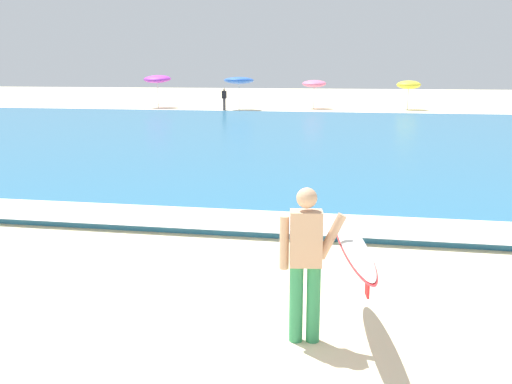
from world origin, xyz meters
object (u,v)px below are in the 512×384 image
at_px(beach_umbrella_1, 239,80).
at_px(beach_umbrella_3, 409,85).
at_px(surfer_with_board, 327,252).
at_px(beach_umbrella_2, 314,84).
at_px(beachgoer_near_row_left, 224,98).
at_px(beach_umbrella_0, 157,79).

relative_size(beach_umbrella_1, beach_umbrella_3, 1.12).
height_order(surfer_with_board, beach_umbrella_2, beach_umbrella_2).
bearing_deg(beachgoer_near_row_left, beach_umbrella_0, 161.62).
bearing_deg(beach_umbrella_0, beach_umbrella_2, 5.21).
bearing_deg(beachgoer_near_row_left, beach_umbrella_3, 13.37).
relative_size(beach_umbrella_2, beachgoer_near_row_left, 1.37).
height_order(beach_umbrella_1, beach_umbrella_3, beach_umbrella_1).
bearing_deg(beach_umbrella_1, beach_umbrella_0, 169.55).
bearing_deg(surfer_with_board, beach_umbrella_2, 94.85).
bearing_deg(beachgoer_near_row_left, beach_umbrella_2, 25.64).
relative_size(beach_umbrella_3, beachgoer_near_row_left, 1.34).
relative_size(beach_umbrella_0, beach_umbrella_3, 1.20).
bearing_deg(beach_umbrella_3, beachgoer_near_row_left, -166.63).
xyz_separation_m(beach_umbrella_0, beachgoer_near_row_left, (5.70, -1.89, -1.32)).
relative_size(beach_umbrella_0, beachgoer_near_row_left, 1.61).
relative_size(beach_umbrella_1, beachgoer_near_row_left, 1.51).
xyz_separation_m(beach_umbrella_1, beach_umbrella_2, (5.25, 2.31, -0.26)).
distance_m(beach_umbrella_0, beach_umbrella_1, 6.76).
bearing_deg(beachgoer_near_row_left, beach_umbrella_1, 35.04).
height_order(beach_umbrella_0, beach_umbrella_1, beach_umbrella_0).
distance_m(surfer_with_board, beach_umbrella_2, 36.96).
xyz_separation_m(beach_umbrella_1, beach_umbrella_3, (12.11, 2.44, -0.31)).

